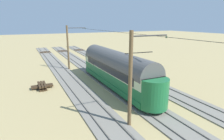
{
  "coord_description": "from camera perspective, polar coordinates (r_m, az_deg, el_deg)",
  "views": [
    {
      "loc": [
        9.6,
        18.63,
        7.51
      ],
      "look_at": [
        0.89,
        0.64,
        2.37
      ],
      "focal_mm": 30.11,
      "sensor_mm": 36.0,
      "label": 1
    }
  ],
  "objects": [
    {
      "name": "ground_plane",
      "position": [
        22.26,
        1.35,
        -5.29
      ],
      "size": [
        220.0,
        220.0,
        0.0
      ],
      "primitive_type": "plane",
      "color": "tan"
    },
    {
      "name": "track_streetcar_siding",
      "position": [
        24.7,
        10.12,
        -3.37
      ],
      "size": [
        2.8,
        80.0,
        0.18
      ],
      "color": "slate",
      "rests_on": "ground"
    },
    {
      "name": "track_adjacent_siding",
      "position": [
        22.51,
        0.99,
        -4.92
      ],
      "size": [
        2.8,
        80.0,
        0.18
      ],
      "color": "slate",
      "rests_on": "ground"
    },
    {
      "name": "track_third_siding",
      "position": [
        21.02,
        -9.81,
        -6.57
      ],
      "size": [
        2.8,
        80.0,
        0.18
      ],
      "color": "slate",
      "rests_on": "ground"
    },
    {
      "name": "vintage_streetcar",
      "position": [
        21.83,
        1.08,
        0.5
      ],
      "size": [
        2.65,
        16.63,
        4.99
      ],
      "color": "#196033",
      "rests_on": "ground"
    },
    {
      "name": "catenary_pole_foreground",
      "position": [
        30.61,
        -13.06,
        6.86
      ],
      "size": [
        3.21,
        0.28,
        6.98
      ],
      "color": "brown",
      "rests_on": "ground"
    },
    {
      "name": "catenary_pole_mid_near",
      "position": [
        13.22,
        5.94,
        -2.54
      ],
      "size": [
        3.21,
        0.28,
        6.98
      ],
      "color": "brown",
      "rests_on": "ground"
    },
    {
      "name": "spare_tie_stack",
      "position": [
        23.35,
        -20.45,
        -4.58
      ],
      "size": [
        2.4,
        2.4,
        0.54
      ],
      "color": "#382819",
      "rests_on": "ground"
    }
  ]
}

